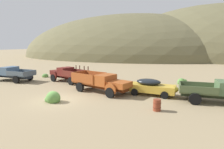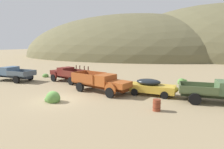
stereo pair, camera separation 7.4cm
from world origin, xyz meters
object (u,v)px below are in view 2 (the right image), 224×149
at_px(truck_chalk_blue, 11,73).
at_px(truck_weathered_green, 224,92).
at_px(truck_oxide_orange, 104,83).
at_px(car_faded_yellow, 153,87).
at_px(oil_drum_foreground, 157,105).
at_px(truck_oxblood, 66,74).

height_order(truck_chalk_blue, truck_weathered_green, same).
relative_size(truck_oxide_orange, truck_weathered_green, 1.09).
bearing_deg(car_faded_yellow, truck_weathered_green, -2.75).
distance_m(truck_oxide_orange, oil_drum_foreground, 6.71).
bearing_deg(truck_oxide_orange, car_faded_yellow, 26.44).
relative_size(truck_oxblood, truck_weathered_green, 0.99).
bearing_deg(truck_chalk_blue, oil_drum_foreground, 167.41).
height_order(truck_chalk_blue, truck_oxide_orange, truck_oxide_orange).
xyz_separation_m(car_faded_yellow, truck_weathered_green, (5.95, -0.58, 0.18)).
distance_m(truck_oxblood, truck_oxide_orange, 7.89).
xyz_separation_m(truck_chalk_blue, truck_oxide_orange, (14.44, -1.50, 0.01)).
bearing_deg(truck_chalk_blue, truck_oxblood, -162.53).
bearing_deg(truck_oxblood, oil_drum_foreground, 168.11).
bearing_deg(car_faded_yellow, truck_oxide_orange, -166.74).
bearing_deg(car_faded_yellow, oil_drum_foreground, -74.17).
height_order(truck_chalk_blue, car_faded_yellow, truck_chalk_blue).
bearing_deg(car_faded_yellow, truck_chalk_blue, -179.08).
bearing_deg(oil_drum_foreground, truck_chalk_blue, 166.12).
distance_m(truck_chalk_blue, truck_oxblood, 7.75).
relative_size(truck_oxblood, truck_oxide_orange, 0.91).
bearing_deg(truck_oxblood, truck_weathered_green, -173.40).
xyz_separation_m(truck_oxide_orange, oil_drum_foreground, (5.71, -3.47, -0.58)).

